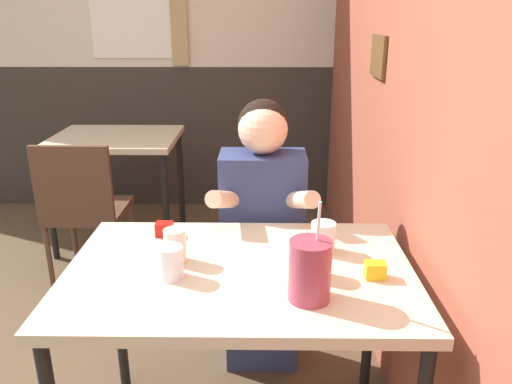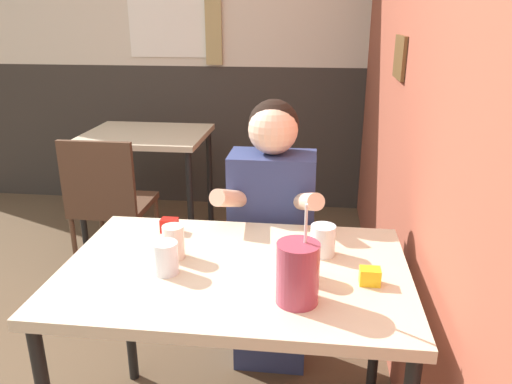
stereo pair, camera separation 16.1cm
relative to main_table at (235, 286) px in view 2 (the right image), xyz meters
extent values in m
cube|color=#9E4C38|center=(0.63, 1.05, 0.69)|extent=(0.06, 4.78, 2.70)
cube|color=brown|center=(0.59, 0.92, 0.63)|extent=(0.02, 0.24, 0.18)
cube|color=#332D28|center=(-0.52, 2.47, -0.11)|extent=(5.23, 0.06, 1.10)
cube|color=white|center=(-0.89, 2.43, 0.89)|extent=(0.58, 0.01, 0.77)
cube|color=tan|center=(-0.54, 2.42, 0.89)|extent=(0.12, 0.02, 0.87)
cube|color=beige|center=(0.00, 0.00, 0.05)|extent=(1.08, 0.71, 0.04)
cylinder|color=black|center=(-0.50, 0.31, -0.31)|extent=(0.04, 0.04, 0.70)
cylinder|color=black|center=(0.50, 0.31, -0.31)|extent=(0.04, 0.04, 0.70)
cube|color=beige|center=(-0.88, 1.77, 0.05)|extent=(0.80, 0.67, 0.04)
cylinder|color=black|center=(-1.24, 1.47, -0.31)|extent=(0.04, 0.04, 0.70)
cylinder|color=black|center=(-0.52, 1.47, -0.31)|extent=(0.04, 0.04, 0.70)
cylinder|color=black|center=(-1.24, 2.06, -0.31)|extent=(0.04, 0.04, 0.70)
cylinder|color=black|center=(-0.52, 2.06, -0.31)|extent=(0.04, 0.04, 0.70)
cube|color=#4C3323|center=(-0.89, 1.19, -0.22)|extent=(0.40, 0.40, 0.04)
cube|color=#4C3323|center=(-0.89, 1.01, 0.00)|extent=(0.40, 0.03, 0.40)
cylinder|color=#4C3323|center=(-1.07, 1.37, -0.45)|extent=(0.03, 0.03, 0.42)
cylinder|color=#4C3323|center=(-0.71, 1.37, -0.45)|extent=(0.03, 0.03, 0.42)
cylinder|color=#4C3323|center=(-1.07, 1.01, -0.45)|extent=(0.03, 0.03, 0.42)
cylinder|color=#4C3323|center=(-0.71, 1.01, -0.45)|extent=(0.03, 0.03, 0.42)
cube|color=navy|center=(0.07, 0.51, -0.43)|extent=(0.31, 0.20, 0.46)
cube|color=navy|center=(0.07, 0.51, 0.05)|extent=(0.34, 0.20, 0.50)
sphere|color=black|center=(0.07, 0.53, 0.41)|extent=(0.20, 0.20, 0.20)
sphere|color=beige|center=(0.07, 0.51, 0.39)|extent=(0.19, 0.19, 0.19)
cylinder|color=beige|center=(-0.06, 0.37, 0.16)|extent=(0.14, 0.27, 0.15)
cylinder|color=beige|center=(0.21, 0.37, 0.16)|extent=(0.14, 0.27, 0.15)
cylinder|color=#99384C|center=(0.20, -0.17, 0.16)|extent=(0.12, 0.12, 0.17)
cylinder|color=white|center=(0.22, -0.17, 0.29)|extent=(0.01, 0.04, 0.14)
cylinder|color=silver|center=(-0.20, -0.06, 0.12)|extent=(0.08, 0.08, 0.10)
cylinder|color=silver|center=(0.20, -0.04, 0.12)|extent=(0.08, 0.08, 0.11)
cylinder|color=silver|center=(-0.20, 0.04, 0.12)|extent=(0.07, 0.07, 0.11)
cylinder|color=silver|center=(0.27, 0.12, 0.12)|extent=(0.08, 0.08, 0.10)
cube|color=#B7140F|center=(-0.28, 0.24, 0.09)|extent=(0.06, 0.04, 0.05)
cube|color=yellow|center=(0.41, -0.06, 0.09)|extent=(0.06, 0.04, 0.05)
camera|label=1|loc=(0.07, -1.38, 0.81)|focal=35.00mm
camera|label=2|loc=(0.23, -1.37, 0.81)|focal=35.00mm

